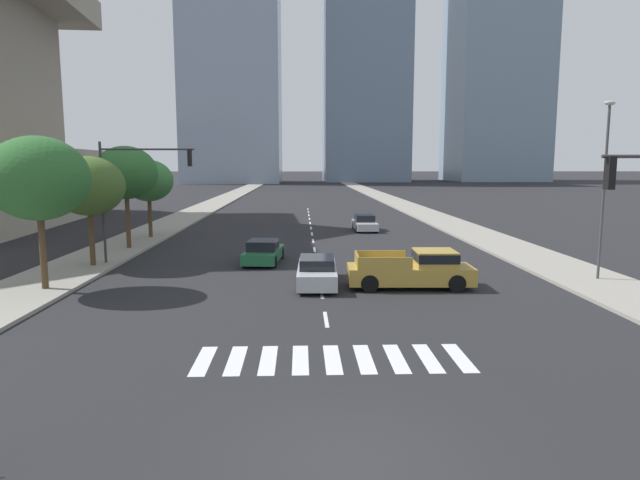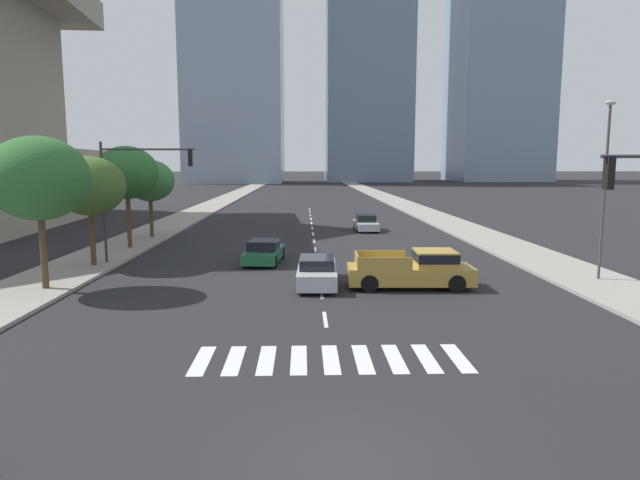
# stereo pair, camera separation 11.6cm
# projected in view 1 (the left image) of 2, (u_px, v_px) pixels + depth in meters

# --- Properties ---
(ground_plane) EXTENTS (800.00, 800.00, 0.00)m
(ground_plane) POSITION_uv_depth(u_px,v_px,m) (349.00, 462.00, 10.13)
(ground_plane) COLOR #232326
(sidewalk_east) EXTENTS (4.00, 260.00, 0.15)m
(sidewalk_east) POSITION_uv_depth(u_px,v_px,m) (486.00, 238.00, 40.25)
(sidewalk_east) COLOR gray
(sidewalk_east) RESTS_ON ground
(sidewalk_west) EXTENTS (4.00, 260.00, 0.15)m
(sidewalk_west) POSITION_uv_depth(u_px,v_px,m) (136.00, 240.00, 39.37)
(sidewalk_west) COLOR gray
(sidewalk_west) RESTS_ON ground
(crosswalk_near) EXTENTS (7.65, 2.35, 0.01)m
(crosswalk_near) POSITION_uv_depth(u_px,v_px,m) (333.00, 359.00, 15.46)
(crosswalk_near) COLOR silver
(crosswalk_near) RESTS_ON ground
(lane_divider_center) EXTENTS (0.14, 50.00, 0.01)m
(lane_divider_center) POSITION_uv_depth(u_px,v_px,m) (312.00, 234.00, 43.18)
(lane_divider_center) COLOR silver
(lane_divider_center) RESTS_ON ground
(pickup_truck) EXTENTS (5.53, 2.20, 1.67)m
(pickup_truck) POSITION_uv_depth(u_px,v_px,m) (416.00, 270.00, 24.32)
(pickup_truck) COLOR #B28E38
(pickup_truck) RESTS_ON ground
(sedan_silver_0) EXTENTS (1.87, 4.83, 1.31)m
(sedan_silver_0) POSITION_uv_depth(u_px,v_px,m) (317.00, 272.00, 24.91)
(sedan_silver_0) COLOR #B7BABF
(sedan_silver_0) RESTS_ON ground
(sedan_green_1) EXTENTS (2.18, 4.39, 1.29)m
(sedan_green_1) POSITION_uv_depth(u_px,v_px,m) (264.00, 252.00, 30.49)
(sedan_green_1) COLOR #1E6038
(sedan_green_1) RESTS_ON ground
(sedan_silver_2) EXTENTS (1.79, 4.49, 1.28)m
(sedan_silver_2) POSITION_uv_depth(u_px,v_px,m) (365.00, 223.00, 45.42)
(sedan_silver_2) COLOR #B7BABF
(sedan_silver_2) RESTS_ON ground
(traffic_signal_far) EXTENTS (5.23, 0.28, 6.45)m
(traffic_signal_far) POSITION_uv_depth(u_px,v_px,m) (135.00, 180.00, 29.29)
(traffic_signal_far) COLOR #333335
(traffic_signal_far) RESTS_ON sidewalk_west
(street_lamp_east) EXTENTS (0.50, 0.24, 8.08)m
(street_lamp_east) POSITION_uv_depth(u_px,v_px,m) (605.00, 178.00, 25.00)
(street_lamp_east) COLOR #3F3F42
(street_lamp_east) RESTS_ON sidewalk_east
(street_tree_nearest) EXTENTS (4.15, 4.15, 6.45)m
(street_tree_nearest) POSITION_uv_depth(u_px,v_px,m) (38.00, 179.00, 22.98)
(street_tree_nearest) COLOR #4C3823
(street_tree_nearest) RESTS_ON sidewalk_west
(street_tree_second) EXTENTS (3.63, 3.63, 5.70)m
(street_tree_second) POSITION_uv_depth(u_px,v_px,m) (89.00, 186.00, 28.50)
(street_tree_second) COLOR #4C3823
(street_tree_second) RESTS_ON sidewalk_west
(street_tree_third) EXTENTS (3.90, 3.90, 6.41)m
(street_tree_third) POSITION_uv_depth(u_px,v_px,m) (126.00, 173.00, 34.51)
(street_tree_third) COLOR #4C3823
(street_tree_third) RESTS_ON sidewalk_west
(street_tree_fourth) EXTENTS (3.52, 3.52, 5.59)m
(street_tree_fourth) POSITION_uv_depth(u_px,v_px,m) (149.00, 181.00, 39.71)
(street_tree_fourth) COLOR #4C3823
(street_tree_fourth) RESTS_ON sidewalk_west
(office_tower_left_skyline) EXTENTS (27.07, 27.18, 87.60)m
(office_tower_left_skyline) POSITION_uv_depth(u_px,v_px,m) (232.00, 30.00, 156.38)
(office_tower_left_skyline) COLOR #8C9EB2
(office_tower_left_skyline) RESTS_ON ground
(office_tower_center_skyline) EXTENTS (25.69, 26.83, 91.73)m
(office_tower_center_skyline) POSITION_uv_depth(u_px,v_px,m) (365.00, 46.00, 171.21)
(office_tower_center_skyline) COLOR slate
(office_tower_center_skyline) RESTS_ON ground
(office_tower_right_skyline) EXTENTS (27.94, 28.15, 96.93)m
(office_tower_right_skyline) POSITION_uv_depth(u_px,v_px,m) (497.00, 40.00, 173.93)
(office_tower_right_skyline) COLOR #7A93A8
(office_tower_right_skyline) RESTS_ON ground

